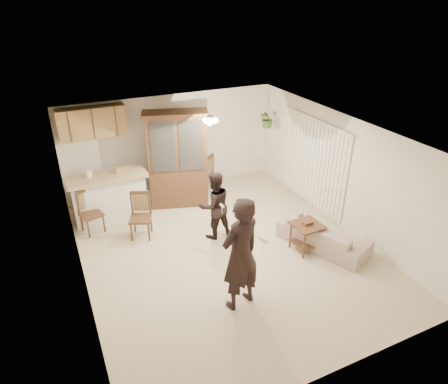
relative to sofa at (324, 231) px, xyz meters
name	(u,v)px	position (x,y,z in m)	size (l,w,h in m)	color
floor	(226,251)	(-1.88, 0.69, -0.37)	(6.50, 6.50, 0.00)	beige
ceiling	(227,135)	(-1.88, 0.69, 2.13)	(5.50, 6.50, 0.02)	silver
wall_back	(172,143)	(-1.88, 3.94, 0.88)	(5.50, 0.02, 2.50)	white
wall_front	(337,307)	(-1.88, -2.56, 0.88)	(5.50, 0.02, 2.50)	white
wall_left	(76,230)	(-4.63, 0.69, 0.88)	(0.02, 6.50, 2.50)	white
wall_right	(341,172)	(0.87, 0.69, 0.88)	(0.02, 6.50, 2.50)	white
breakfast_bar	(110,198)	(-3.73, 3.04, 0.13)	(1.60, 0.55, 1.00)	white
bar_top	(106,177)	(-3.73, 3.04, 0.68)	(1.75, 0.70, 0.08)	tan
upper_cabinets	(92,123)	(-3.78, 3.76, 1.73)	(1.50, 0.34, 0.70)	olive
vertical_blinds	(314,164)	(0.83, 1.59, 0.73)	(0.06, 2.30, 2.10)	white
ceiling_fixture	(210,120)	(-1.68, 1.89, 2.03)	(0.36, 0.36, 0.20)	#FFEEBF
hanging_plant	(268,118)	(0.42, 3.09, 1.48)	(0.43, 0.37, 0.48)	#355E25
plant_cord	(268,106)	(0.42, 3.09, 1.81)	(0.01, 0.01, 0.65)	black
sofa	(324,231)	(0.00, 0.00, 0.00)	(1.87, 0.73, 0.73)	beige
adult	(240,260)	(-2.33, -0.77, 0.53)	(0.66, 0.43, 1.80)	black
child	(215,208)	(-1.86, 1.31, 0.31)	(0.66, 0.51, 1.35)	black
china_hutch	(178,160)	(-2.06, 3.03, 0.79)	(1.58, 0.97, 2.34)	#3C2416
side_table	(306,237)	(-0.40, 0.05, -0.05)	(0.58, 0.58, 0.68)	#3C2416
chair_bar	(92,221)	(-4.22, 2.60, -0.09)	(0.53, 0.53, 0.97)	#3C2416
chair_hutch_left	(141,225)	(-3.30, 1.96, -0.08)	(0.58, 0.58, 1.00)	#3C2416
chair_hutch_right	(203,180)	(-1.25, 3.44, -0.08)	(0.64, 0.64, 1.02)	#3C2416
controller_adult	(263,239)	(-2.21, -1.23, 1.19)	(0.05, 0.18, 0.05)	white
controller_child	(222,206)	(-1.85, 0.96, 0.55)	(0.04, 0.13, 0.04)	white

